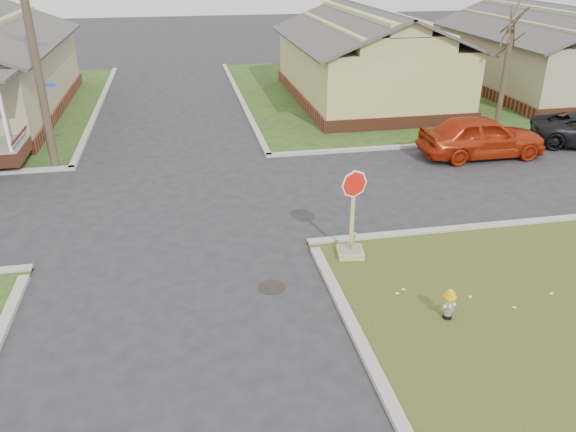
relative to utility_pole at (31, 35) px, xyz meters
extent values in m
plane|color=#262628|center=(4.20, -8.90, -4.66)|extent=(120.00, 120.00, 0.00)
cube|color=#234117|center=(26.20, 9.10, -4.64)|extent=(37.00, 19.00, 0.05)
cylinder|color=black|center=(6.40, -9.40, -4.66)|extent=(0.64, 0.64, 0.01)
cube|color=brown|center=(14.20, 7.60, -4.36)|extent=(7.20, 11.20, 0.60)
cube|color=#D0C47A|center=(14.20, 7.60, -2.76)|extent=(7.00, 11.00, 2.60)
cube|color=brown|center=(24.20, 7.60, -4.36)|extent=(7.20, 11.20, 0.60)
cube|color=tan|center=(24.20, 7.60, -2.76)|extent=(7.00, 11.00, 2.60)
cylinder|color=#3C2F22|center=(0.00, 0.00, -0.16)|extent=(0.28, 0.28, 9.00)
cylinder|color=#3C2F22|center=(18.20, 1.30, -2.51)|extent=(0.22, 0.22, 4.20)
cylinder|color=black|center=(9.88, -11.38, -4.57)|extent=(0.20, 0.20, 0.09)
cylinder|color=silver|center=(9.88, -11.38, -4.32)|extent=(0.17, 0.17, 0.41)
sphere|color=silver|center=(9.88, -11.38, -4.11)|extent=(0.17, 0.17, 0.17)
cylinder|color=yellow|center=(9.88, -11.38, -4.08)|extent=(0.27, 0.27, 0.05)
cylinder|color=yellow|center=(9.88, -11.38, -4.02)|extent=(0.20, 0.20, 0.09)
sphere|color=yellow|center=(9.88, -11.38, -3.96)|extent=(0.13, 0.13, 0.13)
cube|color=tan|center=(8.63, -8.34, -4.53)|extent=(0.65, 0.65, 0.16)
cube|color=gray|center=(8.63, -8.34, -4.43)|extent=(0.52, 0.52, 0.04)
cube|color=tan|center=(8.63, -8.34, -3.40)|extent=(0.09, 0.05, 2.20)
cylinder|color=red|center=(8.63, -8.39, -2.62)|extent=(0.59, 0.26, 0.63)
cylinder|color=white|center=(8.63, -8.37, -2.62)|extent=(0.67, 0.29, 0.71)
imported|color=#A8260C|center=(15.74, -1.81, -3.86)|extent=(4.72, 1.92, 1.60)
camera|label=1|loc=(4.63, -20.46, 2.54)|focal=35.00mm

